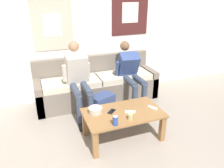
# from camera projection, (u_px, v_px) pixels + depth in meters

# --- Properties ---
(wall_back) EXTENTS (10.00, 0.07, 2.55)m
(wall_back) POSITION_uv_depth(u_px,v_px,m) (75.00, 31.00, 3.97)
(wall_back) COLOR white
(wall_back) RESTS_ON ground_plane
(couch) EXTENTS (2.26, 0.68, 0.82)m
(couch) POSITION_uv_depth(u_px,v_px,m) (97.00, 86.00, 4.16)
(couch) COLOR #70665B
(couch) RESTS_ON ground_plane
(coffee_table) EXTENTS (1.08, 0.63, 0.42)m
(coffee_table) POSITION_uv_depth(u_px,v_px,m) (123.00, 117.00, 3.03)
(coffee_table) COLOR olive
(coffee_table) RESTS_ON ground_plane
(person_seated_adult) EXTENTS (0.47, 0.87, 1.21)m
(person_seated_adult) POSITION_uv_depth(u_px,v_px,m) (78.00, 78.00, 3.55)
(person_seated_adult) COLOR #384256
(person_seated_adult) RESTS_ON ground_plane
(person_seated_teen) EXTENTS (0.47, 0.94, 1.11)m
(person_seated_teen) POSITION_uv_depth(u_px,v_px,m) (131.00, 72.00, 3.93)
(person_seated_teen) COLOR #384256
(person_seated_teen) RESTS_ON ground_plane
(backpack) EXTENTS (0.42, 0.36, 0.41)m
(backpack) POSITION_uv_depth(u_px,v_px,m) (103.00, 107.00, 3.58)
(backpack) COLOR navy
(backpack) RESTS_ON ground_plane
(ceramic_bowl) EXTENTS (0.20, 0.20, 0.08)m
(ceramic_bowl) POSITION_uv_depth(u_px,v_px,m) (95.00, 110.00, 2.98)
(ceramic_bowl) COLOR #B7B2A8
(ceramic_bowl) RESTS_ON coffee_table
(pillar_candle) EXTENTS (0.07, 0.07, 0.09)m
(pillar_candle) POSITION_uv_depth(u_px,v_px,m) (130.00, 117.00, 2.83)
(pillar_candle) COLOR tan
(pillar_candle) RESTS_ON coffee_table
(drink_can_blue) EXTENTS (0.07, 0.07, 0.12)m
(drink_can_blue) POSITION_uv_depth(u_px,v_px,m) (115.00, 121.00, 2.69)
(drink_can_blue) COLOR #28479E
(drink_can_blue) RESTS_ON coffee_table
(game_controller_near_left) EXTENTS (0.10, 0.14, 0.03)m
(game_controller_near_left) POSITION_uv_depth(u_px,v_px,m) (153.00, 108.00, 3.09)
(game_controller_near_left) COLOR white
(game_controller_near_left) RESTS_ON coffee_table
(game_controller_near_right) EXTENTS (0.15, 0.09, 0.03)m
(game_controller_near_right) POSITION_uv_depth(u_px,v_px,m) (130.00, 112.00, 2.99)
(game_controller_near_right) COLOR white
(game_controller_near_right) RESTS_ON coffee_table
(cell_phone) EXTENTS (0.14, 0.14, 0.01)m
(cell_phone) POSITION_uv_depth(u_px,v_px,m) (112.00, 111.00, 3.01)
(cell_phone) COLOR black
(cell_phone) RESTS_ON coffee_table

